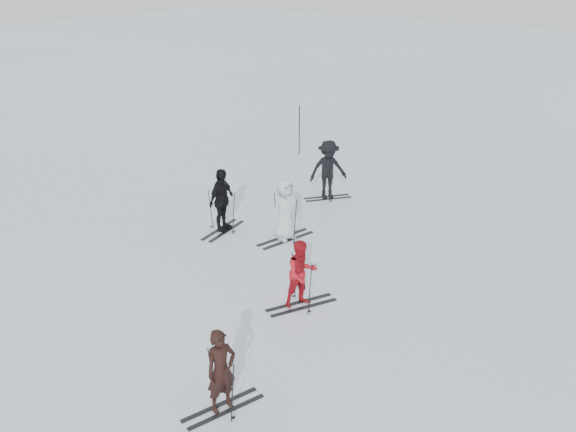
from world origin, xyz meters
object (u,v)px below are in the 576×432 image
Objects in this scene: skier_uphill_far at (328,170)px; piste_marker at (299,130)px; skier_near_dark at (221,372)px; skier_uphill_left at (222,201)px; skier_red at (302,275)px; skier_grey at (285,210)px.

skier_uphill_far is 5.07m from piste_marker.
skier_near_dark is 7.91m from skier_uphill_left.
skier_grey is (-2.58, 2.65, 0.09)m from skier_red.
skier_uphill_left reaches higher than skier_grey.
skier_near_dark is at bearing -139.30° from skier_red.
skier_near_dark is 0.89× the size of skier_grey.
skier_near_dark is at bearing -57.65° from piste_marker.
skier_red is at bearing -124.70° from skier_grey.
skier_red is (-1.08, 3.74, 0.01)m from skier_near_dark.
skier_red is 0.90× the size of skier_grey.
skier_uphill_far reaches higher than skier_uphill_left.
skier_uphill_far reaches higher than skier_grey.
skier_grey reaches higher than skier_near_dark.
skier_uphill_left is at bearing 59.13° from skier_near_dark.
skier_uphill_far is at bearing 54.67° from skier_red.
skier_grey is at bearing 68.77° from skier_red.
skier_red is 4.81m from skier_uphill_left.
skier_uphill_left is 0.94× the size of piste_marker.
skier_red is 0.81× the size of piste_marker.
skier_uphill_left is 8.02m from piste_marker.
piste_marker is at bearing 84.76° from skier_uphill_far.
piste_marker reaches higher than skier_grey.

